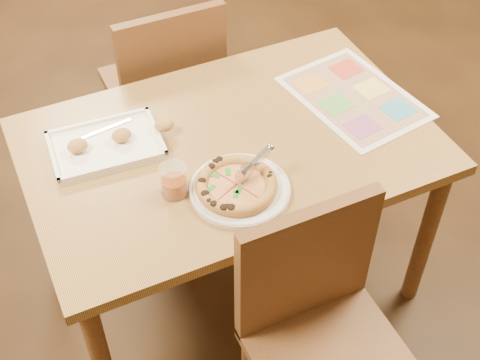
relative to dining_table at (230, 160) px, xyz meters
name	(u,v)px	position (x,y,z in m)	size (l,w,h in m)	color
dining_table	(230,160)	(0.00, 0.00, 0.00)	(1.30, 0.85, 0.72)	#A68142
chair_near	(319,313)	(0.00, -0.60, -0.07)	(0.42, 0.42, 0.47)	brown
chair_far	(167,77)	(0.00, 0.60, -0.07)	(0.42, 0.42, 0.47)	brown
plate	(240,190)	(-0.06, -0.22, 0.09)	(0.30, 0.30, 0.02)	silver
pizza	(236,185)	(-0.07, -0.21, 0.11)	(0.24, 0.24, 0.04)	#C68843
pizza_cutter	(253,164)	(-0.01, -0.20, 0.17)	(0.14, 0.05, 0.08)	silver
appetizer_tray	(109,144)	(-0.36, 0.13, 0.10)	(0.40, 0.26, 0.06)	white
glass_tumbler	(174,182)	(-0.24, -0.14, 0.13)	(0.08, 0.08, 0.10)	#87360A
menu	(354,97)	(0.48, 0.02, 0.09)	(0.34, 0.48, 0.01)	silver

